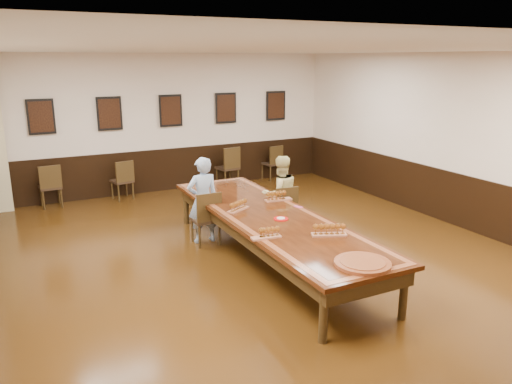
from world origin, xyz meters
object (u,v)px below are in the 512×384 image
spare_chair_d (272,162)px  conference_table (271,224)px  chair_woman (282,209)px  spare_chair_a (50,186)px  person_man (203,200)px  spare_chair_c (227,166)px  person_woman (280,194)px  carved_platter (363,263)px  spare_chair_b (122,180)px  chair_man (205,217)px

spare_chair_d → conference_table: (-2.62, -4.81, 0.16)m
chair_woman → spare_chair_a: size_ratio=0.97×
person_man → spare_chair_c: bearing=-119.6°
spare_chair_d → person_woman: size_ratio=0.64×
person_woman → spare_chair_a: bearing=-40.1°
spare_chair_c → carved_platter: size_ratio=1.48×
spare_chair_b → person_woman: (2.09, -3.52, 0.26)m
person_woman → person_man: bearing=-0.9°
spare_chair_d → conference_table: bearing=51.5°
person_man → person_woman: bearing=174.1°
spare_chair_b → spare_chair_d: spare_chair_d is taller
chair_woman → person_man: bearing=-4.7°
spare_chair_d → carved_platter: (-2.57, -6.98, 0.32)m
spare_chair_a → person_man: 4.07m
spare_chair_a → spare_chair_b: (1.50, -0.07, -0.02)m
chair_woman → carved_platter: 3.30m
chair_man → spare_chair_b: (-0.66, 3.48, -0.02)m
spare_chair_a → carved_platter: 7.45m
spare_chair_a → conference_table: bearing=117.7°
chair_woman → person_man: size_ratio=0.61×
conference_table → carved_platter: (0.05, -2.17, 0.16)m
spare_chair_a → carved_platter: (2.84, -6.88, 0.31)m
spare_chair_a → spare_chair_c: 4.08m
chair_man → spare_chair_b: bearing=-79.2°
person_man → carved_platter: person_man is taller
chair_woman → spare_chair_a: 5.14m
chair_woman → conference_table: 1.31m
chair_woman → spare_chair_d: (1.83, 3.79, 0.00)m
chair_woman → spare_chair_b: size_ratio=1.01×
spare_chair_c → person_man: person_man is taller
chair_woman → spare_chair_a: bearing=-40.9°
spare_chair_b → person_woman: person_woman is taller
person_man → conference_table: person_man is taller
person_man → carved_platter: size_ratio=2.21×
conference_table → carved_platter: size_ratio=7.40×
spare_chair_a → spare_chair_b: bearing=174.5°
spare_chair_a → spare_chair_b: 1.50m
person_woman → conference_table: 1.38m
person_woman → conference_table: bearing=59.3°
chair_man → person_woman: (1.43, -0.05, 0.24)m
spare_chair_a → conference_table: (2.79, -4.71, 0.15)m
spare_chair_a → spare_chair_c: spare_chair_c is taller
spare_chair_c → chair_man: bearing=51.3°
spare_chair_c → spare_chair_d: spare_chair_c is taller
chair_woman → person_woman: size_ratio=0.64×
spare_chair_b → spare_chair_c: (2.59, 0.01, 0.05)m
spare_chair_a → spare_chair_d: (5.41, 0.10, -0.01)m
spare_chair_b → conference_table: (1.29, -4.65, 0.16)m
spare_chair_c → carved_platter: spare_chair_c is taller
person_woman → conference_table: size_ratio=0.28×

